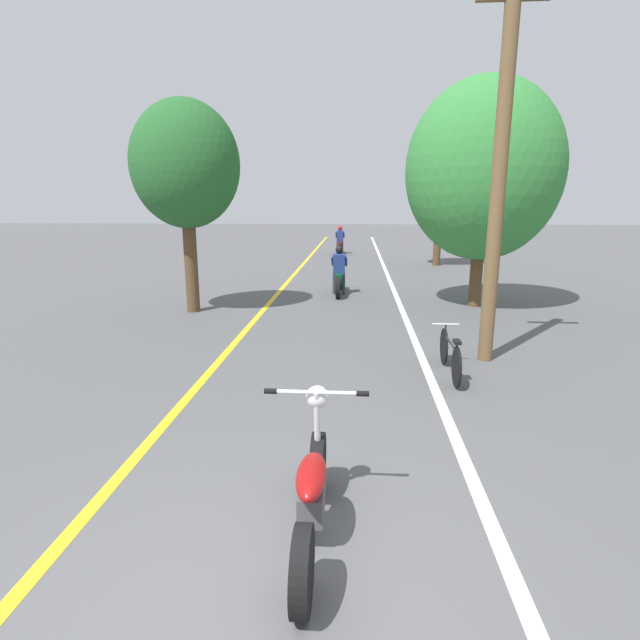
% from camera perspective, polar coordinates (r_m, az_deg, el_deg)
% --- Properties ---
extents(ground_plane, '(120.00, 120.00, 0.00)m').
position_cam_1_polar(ground_plane, '(3.89, -7.55, -30.50)').
color(ground_plane, '#515154').
extents(lane_stripe_center, '(0.14, 48.00, 0.01)m').
position_cam_1_polar(lane_stripe_center, '(15.92, -4.37, 3.61)').
color(lane_stripe_center, yellow).
rests_on(lane_stripe_center, ground).
extents(lane_stripe_edge, '(0.14, 48.00, 0.01)m').
position_cam_1_polar(lane_stripe_edge, '(15.79, 8.42, 3.42)').
color(lane_stripe_edge, white).
rests_on(lane_stripe_edge, ground).
extents(utility_pole, '(1.10, 0.24, 6.27)m').
position_cam_1_polar(utility_pole, '(8.83, 19.86, 16.07)').
color(utility_pole, brown).
rests_on(utility_pole, ground).
extents(roadside_tree_right_near, '(3.88, 3.49, 5.69)m').
position_cam_1_polar(roadside_tree_right_near, '(13.62, 18.19, 15.92)').
color(roadside_tree_right_near, '#513A23').
rests_on(roadside_tree_right_near, ground).
extents(roadside_tree_right_far, '(2.56, 2.30, 4.52)m').
position_cam_1_polar(roadside_tree_right_far, '(22.26, 13.55, 13.85)').
color(roadside_tree_right_far, '#513A23').
rests_on(roadside_tree_right_far, ground).
extents(roadside_tree_left, '(2.59, 2.33, 5.04)m').
position_cam_1_polar(roadside_tree_left, '(12.72, -15.15, 16.64)').
color(roadside_tree_left, '#513A23').
rests_on(roadside_tree_left, ground).
extents(motorcycle_foreground, '(0.91, 1.98, 1.11)m').
position_cam_1_polar(motorcycle_foreground, '(4.24, -0.92, -18.94)').
color(motorcycle_foreground, black).
rests_on(motorcycle_foreground, ground).
extents(motorcycle_rider_lead, '(0.50, 2.09, 1.43)m').
position_cam_1_polar(motorcycle_rider_lead, '(14.88, 2.19, 5.03)').
color(motorcycle_rider_lead, black).
rests_on(motorcycle_rider_lead, ground).
extents(motorcycle_rider_far, '(0.50, 2.11, 1.46)m').
position_cam_1_polar(motorcycle_rider_far, '(26.62, 2.29, 8.74)').
color(motorcycle_rider_far, black).
rests_on(motorcycle_rider_far, ground).
extents(bicycle_parked, '(0.44, 1.71, 0.72)m').
position_cam_1_polar(bicycle_parked, '(8.18, 14.64, -3.82)').
color(bicycle_parked, black).
rests_on(bicycle_parked, ground).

